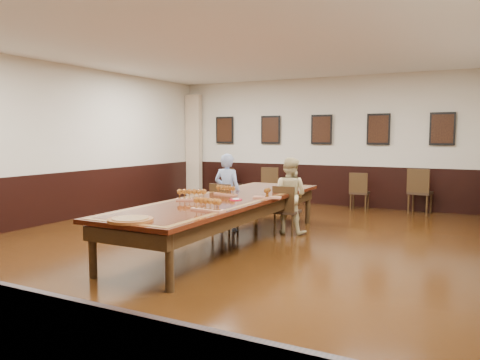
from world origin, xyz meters
The scene contains 23 objects.
floor centered at (0.00, 0.00, -0.01)m, with size 8.00×10.00×0.02m, color black.
ceiling centered at (0.00, 0.00, 3.21)m, with size 8.00×10.00×0.02m, color white.
wall_back centered at (0.00, 5.01, 1.60)m, with size 8.00×0.02×3.20m, color beige.
wall_left centered at (-4.01, 0.00, 1.60)m, with size 0.02×10.00×3.20m, color beige.
chair_man centered at (-0.50, 0.87, 0.45)m, with size 0.42×0.46×0.89m, color black, non-canonical shape.
chair_woman centered at (0.59, 1.19, 0.44)m, with size 0.41×0.44×0.87m, color black, non-canonical shape.
spare_chair_a centered at (-2.44, 4.74, 0.43)m, with size 0.41×0.44×0.87m, color black, non-canonical shape.
spare_chair_b centered at (-1.17, 4.50, 0.47)m, with size 0.44×0.48×0.94m, color black, non-canonical shape.
spare_chair_c centered at (1.11, 4.45, 0.45)m, with size 0.42×0.45×0.89m, color black, non-canonical shape.
spare_chair_d centered at (2.42, 4.60, 0.51)m, with size 0.48×0.52×1.02m, color black, non-canonical shape.
person_man centered at (-0.50, 0.97, 0.71)m, with size 0.52×0.34×1.42m, color #4568AE.
person_woman centered at (0.59, 1.28, 0.68)m, with size 0.68×0.53×1.36m, color #CDB980.
pink_phone centered at (0.60, 0.36, 0.76)m, with size 0.06×0.13×0.01m, color #E84D95.
curtain centered at (-3.75, 4.82, 1.45)m, with size 0.45×0.18×2.90m, color tan.
wainscoting centered at (0.00, 0.00, 0.50)m, with size 8.00×10.00×1.00m.
conference_table centered at (0.00, 0.00, 0.61)m, with size 1.40×5.00×0.76m.
posters centered at (0.00, 4.94, 1.90)m, with size 6.14×0.04×0.74m.
flight_a centered at (-0.19, 0.34, 0.83)m, with size 0.45×0.23×0.16m.
flight_b centered at (0.60, 0.29, 0.83)m, with size 0.47×0.24×0.17m.
flight_c centered at (-0.34, -0.47, 0.83)m, with size 0.49×0.35×0.18m.
flight_d centered at (0.42, -1.24, 0.83)m, with size 0.50×0.19×0.18m.
red_plate_grp centered at (0.26, -0.15, 0.76)m, with size 0.19×0.19×0.03m.
carved_platter centered at (0.01, -2.29, 0.77)m, with size 0.65×0.65×0.04m.
Camera 1 is at (3.64, -6.49, 1.76)m, focal length 35.00 mm.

